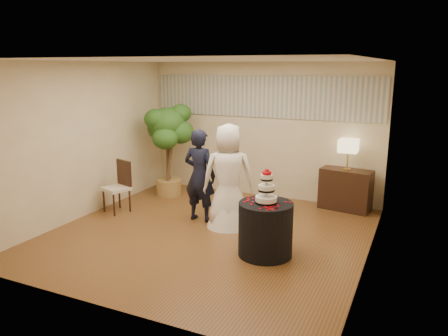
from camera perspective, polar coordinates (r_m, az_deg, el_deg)
The scene contains 15 objects.
floor at distance 7.30m, azimuth -2.05°, elevation -8.63°, with size 5.00×5.00×0.00m, color brown.
ceiling at distance 6.78m, azimuth -2.25°, elevation 13.91°, with size 5.00×5.00×0.00m, color white.
wall_back at distance 9.17m, azimuth 4.96°, elevation 4.91°, with size 5.00×0.06×2.80m, color beige.
wall_front at distance 4.87m, azimuth -15.59°, elevation -2.95°, with size 5.00×0.06×2.80m, color beige.
wall_left at distance 8.33m, azimuth -17.71°, elevation 3.49°, with size 0.06×5.00×2.80m, color beige.
wall_right at distance 6.21m, azimuth 18.89°, elevation 0.26°, with size 0.06×5.00×2.80m, color beige.
mural_border at distance 9.08m, azimuth 5.01°, elevation 9.27°, with size 4.90×0.02×0.85m, color #B1B1A3.
groom at distance 7.71m, azimuth -3.19°, elevation -0.97°, with size 0.60×0.40×1.66m, color black.
bride at distance 7.39m, azimuth 0.57°, elevation -1.04°, with size 0.88×0.75×1.79m, color white.
cake_table at distance 6.44m, azimuth 5.44°, elevation -7.95°, with size 0.79×0.79×0.80m, color black.
wedding_cake at distance 6.23m, azimuth 5.57°, elevation -2.36°, with size 0.32×0.32×0.50m, color white, non-canonical shape.
console at distance 8.71m, azimuth 15.59°, elevation -2.74°, with size 0.95×0.42×0.79m, color black.
table_lamp at distance 8.55m, azimuth 15.87°, elevation 1.70°, with size 0.35×0.35×0.58m, color beige, non-canonical shape.
ficus_tree at distance 9.27m, azimuth -7.34°, elevation 2.39°, with size 0.95×0.95×1.99m, color #2A591C, non-canonical shape.
side_chair at distance 8.47m, azimuth -13.92°, elevation -2.43°, with size 0.45×0.47×0.98m, color black, non-canonical shape.
Camera 1 is at (3.08, -6.04, 2.71)m, focal length 35.00 mm.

